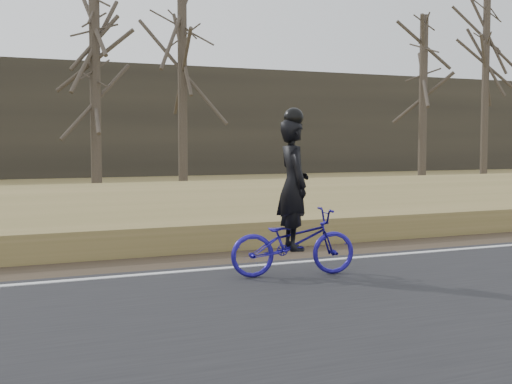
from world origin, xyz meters
name	(u,v)px	position (x,y,z in m)	size (l,w,h in m)	color
ground	(354,264)	(0.00, 0.00, 0.00)	(120.00, 120.00, 0.00)	#97814D
road	(470,295)	(0.00, -2.50, 0.03)	(120.00, 6.00, 0.06)	black
edge_line	(347,258)	(0.00, 0.20, 0.07)	(120.00, 0.12, 0.01)	silver
shoulder	(315,252)	(0.00, 1.20, 0.02)	(120.00, 1.60, 0.04)	#473A2B
embankment	(242,222)	(0.00, 4.20, 0.22)	(120.00, 5.00, 0.44)	#97814D
ballast	(181,206)	(0.00, 8.00, 0.23)	(120.00, 3.00, 0.45)	slate
railroad	(181,194)	(0.00, 8.00, 0.53)	(120.00, 2.40, 0.29)	black
treeline_backdrop	(46,120)	(0.00, 30.00, 3.00)	(120.00, 4.00, 6.00)	#383328
cyclist	(293,222)	(-1.40, -0.67, 0.78)	(1.77, 0.89, 2.22)	#1E148D
bare_tree_near_left	(95,96)	(-0.60, 14.98, 3.36)	(0.36, 0.36, 6.72)	#4B4237
bare_tree_center	(182,65)	(3.29, 17.37, 4.82)	(0.36, 0.36, 9.64)	#4B4237
bare_tree_right	(423,101)	(13.10, 15.21, 3.55)	(0.36, 0.36, 7.09)	#4B4237
bare_tree_far_right	(485,88)	(19.31, 18.32, 4.49)	(0.36, 0.36, 8.98)	#4B4237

